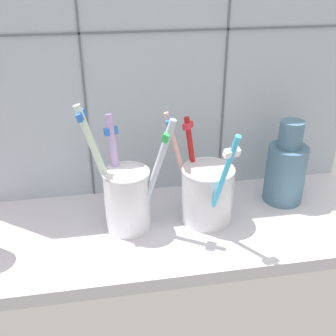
{
  "coord_description": "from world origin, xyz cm",
  "views": [
    {
      "loc": [
        -8.75,
        -49.23,
        37.61
      ],
      "look_at": [
        0.0,
        0.72,
        11.12
      ],
      "focal_mm": 44.23,
      "sensor_mm": 36.0,
      "label": 1
    }
  ],
  "objects": [
    {
      "name": "toothbrush_cup_left",
      "position": [
        -5.89,
        0.79,
        7.3
      ],
      "size": [
        12.83,
        7.68,
        18.7
      ],
      "color": "white",
      "rests_on": "counter_slab"
    },
    {
      "name": "tile_wall_back",
      "position": [
        0.0,
        12.0,
        22.5
      ],
      "size": [
        64.0,
        2.2,
        45.0
      ],
      "color": "#B2C1CC",
      "rests_on": "ground"
    },
    {
      "name": "ceramic_vase",
      "position": [
        19.32,
        3.98,
        7.57
      ],
      "size": [
        6.16,
        6.16,
        13.49
      ],
      "color": "slate",
      "rests_on": "counter_slab"
    },
    {
      "name": "toothbrush_cup_right",
      "position": [
        5.73,
        0.7,
        6.69
      ],
      "size": [
        9.93,
        13.08,
        16.94
      ],
      "color": "silver",
      "rests_on": "counter_slab"
    },
    {
      "name": "counter_slab",
      "position": [
        0.0,
        0.0,
        1.0
      ],
      "size": [
        64.0,
        22.0,
        2.0
      ],
      "primitive_type": "cube",
      "color": "silver",
      "rests_on": "ground"
    }
  ]
}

